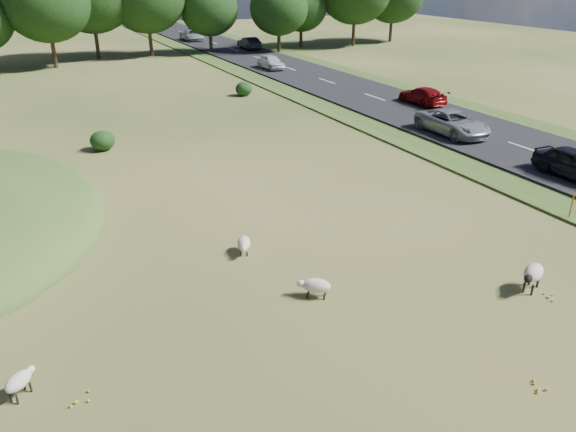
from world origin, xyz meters
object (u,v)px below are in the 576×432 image
object	(u,v)px
sheep_3	(315,286)
sheep_4	(19,381)
sheep_0	(244,244)
car_2	(271,62)
car_3	(196,28)
marker_post	(571,207)
sheep_1	(533,273)
car_4	(192,35)
car_7	(249,43)
car_1	(453,123)
car_0	(422,95)
car_5	(575,164)

from	to	relation	value
sheep_3	sheep_4	size ratio (longest dim) A/B	1.26
sheep_0	sheep_3	xyz separation A→B (m)	(0.96, -3.99, 0.01)
sheep_3	sheep_4	xyz separation A→B (m)	(-9.17, -0.81, 0.07)
car_2	car_3	xyz separation A→B (m)	(3.80, 37.04, -0.04)
marker_post	sheep_1	size ratio (longest dim) A/B	0.87
car_2	marker_post	bearing A→B (deg)	-95.85
car_4	sheep_1	bearing A→B (deg)	-98.31
marker_post	car_7	world-z (taller)	car_7
car_1	car_2	xyz separation A→B (m)	(0.00, 28.01, -0.02)
marker_post	car_1	xyz separation A→B (m)	(4.14, 12.35, 0.40)
car_2	car_0	bearing A→B (deg)	-79.36
sheep_3	car_4	distance (m)	70.48
marker_post	car_0	distance (m)	21.64
sheep_1	car_0	size ratio (longest dim) A/B	0.30
sheep_4	sheep_1	bearing A→B (deg)	-52.07
car_5	car_7	size ratio (longest dim) A/B	0.95
car_7	car_5	bearing A→B (deg)	85.84
car_7	sheep_4	bearing A→B (deg)	61.96
car_0	car_3	size ratio (longest dim) A/B	0.96
sheep_0	car_7	world-z (taller)	car_7
car_3	car_5	world-z (taller)	car_5
sheep_4	car_7	size ratio (longest dim) A/B	0.20
car_5	sheep_0	bearing A→B (deg)	179.28
car_4	car_7	size ratio (longest dim) A/B	1.12
car_1	car_7	xyz separation A→B (m)	(3.80, 43.03, 0.02)
car_1	car_2	bearing A→B (deg)	90.00
sheep_0	car_2	distance (m)	41.19
marker_post	sheep_4	world-z (taller)	marker_post
car_0	car_7	size ratio (longest dim) A/B	0.98
sheep_4	car_2	world-z (taller)	car_2
sheep_1	car_1	size ratio (longest dim) A/B	0.26
car_2	car_4	xyz separation A→B (m)	(0.00, 27.40, 0.00)
sheep_3	car_5	distance (m)	17.67
car_3	car_2	bearing A→B (deg)	84.14
car_5	car_3	bearing A→B (deg)	87.07
sheep_0	car_7	xyz separation A→B (m)	(22.02, 51.96, 0.60)
car_5	marker_post	bearing A→B (deg)	-142.40
sheep_3	car_2	distance (m)	44.42
marker_post	car_1	world-z (taller)	car_1
car_0	car_1	world-z (taller)	car_1
sheep_1	car_4	xyz separation A→B (m)	(10.41, 71.27, 0.30)
car_2	car_4	world-z (taller)	car_4
car_0	car_7	world-z (taller)	car_7
sheep_0	sheep_1	distance (m)	10.44
marker_post	car_1	bearing A→B (deg)	71.47
sheep_4	car_4	xyz separation A→B (m)	(26.43, 69.14, 0.47)
sheep_3	sheep_1	bearing A→B (deg)	-166.15
sheep_4	car_3	bearing A→B (deg)	24.49
sheep_0	car_4	distance (m)	66.87
sheep_1	car_0	distance (m)	27.58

